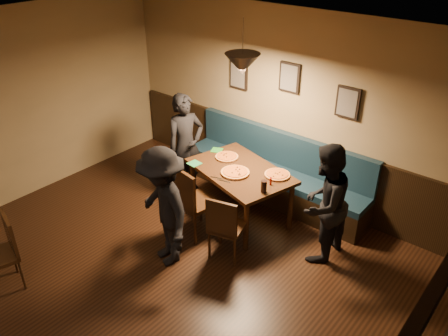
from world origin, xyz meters
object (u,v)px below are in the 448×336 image
object	(u,v)px
diner_front	(163,208)
diner_right	(324,204)
soda_glass	(264,186)
diner_left	(186,146)
chair_near_right	(227,225)
tabasco_bottle	(271,181)
booth_bench	(273,169)
chair_near_left	(197,200)
dining_table	(240,193)

from	to	relation	value
diner_front	diner_right	bearing A→B (deg)	62.71
diner_front	soda_glass	bearing A→B (deg)	76.87
diner_left	diner_right	world-z (taller)	diner_left
chair_near_right	tabasco_bottle	bearing A→B (deg)	62.66
chair_near_right	diner_left	xyz separation A→B (m)	(-1.42, 0.76, 0.36)
chair_near_right	soda_glass	size ratio (longest dim) A/B	5.64
diner_right	diner_front	world-z (taller)	same
diner_left	diner_front	distance (m)	1.59
soda_glass	diner_left	bearing A→B (deg)	170.99
booth_bench	diner_right	xyz separation A→B (m)	(1.22, -0.74, 0.28)
chair_near_left	booth_bench	bearing A→B (deg)	88.06
booth_bench	tabasco_bottle	distance (m)	0.96
diner_left	chair_near_left	bearing A→B (deg)	-110.67
diner_left	diner_front	world-z (taller)	diner_left
diner_front	soda_glass	world-z (taller)	diner_front
dining_table	diner_right	bearing A→B (deg)	13.73
booth_bench	chair_near_right	world-z (taller)	booth_bench
chair_near_left	diner_left	size ratio (longest dim) A/B	0.63
chair_near_right	booth_bench	bearing A→B (deg)	86.37
dining_table	chair_near_right	bearing A→B (deg)	-47.43
chair_near_left	diner_front	world-z (taller)	diner_front
chair_near_left	diner_right	bearing A→B (deg)	32.61
chair_near_right	diner_left	bearing A→B (deg)	136.27
booth_bench	soda_glass	world-z (taller)	booth_bench
chair_near_left	tabasco_bottle	bearing A→B (deg)	48.36
booth_bench	diner_front	distance (m)	2.07
chair_near_left	diner_right	size ratio (longest dim) A/B	0.66
dining_table	chair_near_right	world-z (taller)	chair_near_right
diner_left	tabasco_bottle	world-z (taller)	diner_left
chair_near_right	diner_front	size ratio (longest dim) A/B	0.58
dining_table	chair_near_right	size ratio (longest dim) A/B	1.59
diner_left	diner_right	bearing A→B (deg)	-72.79
booth_bench	diner_front	bearing A→B (deg)	-96.15
chair_near_left	diner_front	bearing A→B (deg)	-73.91
diner_right	tabasco_bottle	bearing A→B (deg)	-85.83
diner_right	diner_front	size ratio (longest dim) A/B	1.00
booth_bench	chair_near_right	bearing A→B (deg)	-77.93
diner_front	soda_glass	xyz separation A→B (m)	(0.71, 1.06, 0.07)
diner_left	diner_front	size ratio (longest dim) A/B	1.04
booth_bench	diner_left	world-z (taller)	diner_left
diner_right	diner_left	bearing A→B (deg)	-88.83
chair_near_right	tabasco_bottle	size ratio (longest dim) A/B	7.38
tabasco_bottle	dining_table	bearing A→B (deg)	173.59
booth_bench	chair_near_left	distance (m)	1.40
diner_front	soda_glass	distance (m)	1.28
booth_bench	diner_left	size ratio (longest dim) A/B	1.85
booth_bench	chair_near_left	world-z (taller)	chair_near_left
tabasco_bottle	chair_near_left	bearing A→B (deg)	-141.66
chair_near_left	diner_left	world-z (taller)	diner_left
diner_right	tabasco_bottle	world-z (taller)	diner_right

